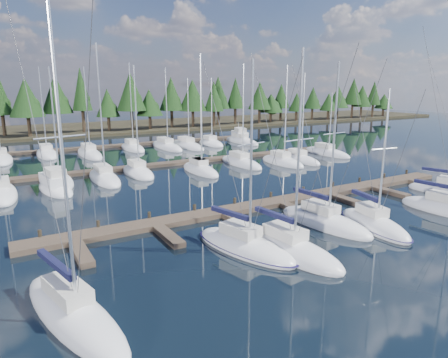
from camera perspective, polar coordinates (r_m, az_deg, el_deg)
ground at (r=47.02m, az=-1.34°, el=0.12°), size 260.00×260.00×0.00m
far_shore at (r=103.05m, az=-17.77°, el=6.91°), size 220.00×30.00×0.60m
main_dock at (r=36.76m, az=8.22°, el=-3.48°), size 44.00×6.13×0.90m
back_docks at (r=64.51m, az=-9.78°, el=3.74°), size 50.00×21.80×0.40m
front_sailboat_0 at (r=21.02m, az=-20.78°, el=-17.45°), size 4.57×9.97×15.74m
front_sailboat_1 at (r=26.99m, az=2.98°, el=-9.53°), size 4.92×9.02×13.05m
front_sailboat_2 at (r=26.85m, az=9.27°, el=-9.81°), size 3.84×8.91×13.65m
front_sailboat_3 at (r=32.47m, az=14.08°, el=-5.89°), size 3.68×8.89×13.18m
front_sailboat_4 at (r=32.97m, az=20.61°, el=-6.08°), size 4.03×8.07×11.30m
front_sailboat_5 at (r=39.41m, az=29.34°, el=-3.79°), size 3.53×8.61×16.41m
back_sailboat_rows at (r=59.88m, az=-8.38°, el=3.12°), size 47.65×32.61×15.89m
motor_yacht_left at (r=44.98m, az=-22.98°, el=-0.98°), size 3.70×8.29×3.99m
motor_yacht_right at (r=78.25m, az=2.26°, el=5.80°), size 5.14×9.08×4.31m
tree_line at (r=92.80m, az=-17.30°, el=10.80°), size 186.68×11.45×13.72m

